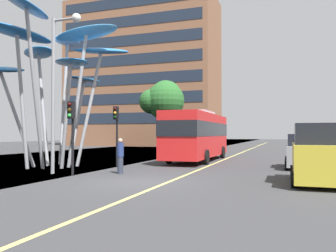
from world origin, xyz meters
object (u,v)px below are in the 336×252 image
(red_bus, at_px, (198,134))
(traffic_light_kerb_near, at_px, (72,122))
(car_parked_mid, at_px, (303,152))
(leaf_sculpture, at_px, (55,55))
(car_parked_near, at_px, (318,156))
(pedestrian, at_px, (120,156))
(traffic_light_kerb_far, at_px, (116,123))
(street_lamp, at_px, (59,73))

(red_bus, height_order, traffic_light_kerb_near, red_bus)
(traffic_light_kerb_near, xyz_separation_m, car_parked_mid, (10.41, 7.32, -1.61))
(red_bus, xyz_separation_m, leaf_sculpture, (-7.05, -7.32, 4.74))
(car_parked_near, height_order, pedestrian, car_parked_near)
(car_parked_near, xyz_separation_m, pedestrian, (-8.97, 0.60, -0.22))
(leaf_sculpture, xyz_separation_m, traffic_light_kerb_far, (3.33, 1.62, -4.08))
(traffic_light_kerb_near, distance_m, pedestrian, 2.87)
(red_bus, relative_size, car_parked_mid, 2.69)
(car_parked_near, bearing_deg, red_bus, 126.58)
(leaf_sculpture, distance_m, car_parked_mid, 15.70)
(traffic_light_kerb_far, relative_size, pedestrian, 2.09)
(traffic_light_kerb_near, relative_size, car_parked_mid, 0.88)
(car_parked_mid, distance_m, street_lamp, 13.95)
(street_lamp, bearing_deg, red_bus, 67.19)
(car_parked_mid, bearing_deg, car_parked_near, -86.98)
(traffic_light_kerb_far, height_order, pedestrian, traffic_light_kerb_far)
(traffic_light_kerb_far, distance_m, street_lamp, 5.34)
(traffic_light_kerb_far, relative_size, street_lamp, 0.47)
(traffic_light_kerb_far, bearing_deg, leaf_sculpture, -153.96)
(car_parked_mid, bearing_deg, street_lamp, -149.04)
(leaf_sculpture, xyz_separation_m, pedestrian, (5.47, -2.05, -5.85))
(red_bus, bearing_deg, traffic_light_kerb_near, -107.11)
(red_bus, distance_m, leaf_sculpture, 11.21)
(traffic_light_kerb_far, bearing_deg, car_parked_near, -21.02)
(traffic_light_kerb_near, bearing_deg, car_parked_mid, 35.11)
(red_bus, xyz_separation_m, traffic_light_kerb_near, (-3.36, -10.90, 0.54))
(street_lamp, relative_size, pedestrian, 4.47)
(red_bus, relative_size, pedestrian, 6.09)
(car_parked_near, distance_m, car_parked_mid, 6.39)
(traffic_light_kerb_near, xyz_separation_m, traffic_light_kerb_far, (-0.37, 5.21, 0.11))
(car_parked_near, relative_size, pedestrian, 2.49)
(leaf_sculpture, height_order, car_parked_mid, leaf_sculpture)
(traffic_light_kerb_near, xyz_separation_m, pedestrian, (1.77, 1.54, -1.65))
(leaf_sculpture, bearing_deg, pedestrian, -20.56)
(pedestrian, bearing_deg, traffic_light_kerb_near, -139.13)
(traffic_light_kerb_far, bearing_deg, street_lamp, -98.05)
(traffic_light_kerb_near, xyz_separation_m, car_parked_near, (10.75, 0.94, -1.43))
(red_bus, bearing_deg, street_lamp, -112.81)
(leaf_sculpture, relative_size, car_parked_near, 2.35)
(car_parked_near, distance_m, pedestrian, 9.00)
(leaf_sculpture, distance_m, traffic_light_kerb_near, 6.64)
(red_bus, bearing_deg, traffic_light_kerb_far, -123.18)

